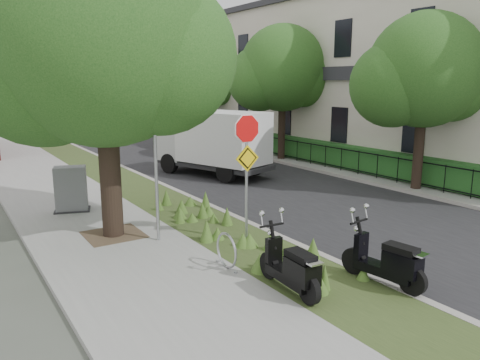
# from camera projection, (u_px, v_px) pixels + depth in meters

# --- Properties ---
(ground) EXTENTS (120.00, 120.00, 0.00)m
(ground) POSITION_uv_depth(u_px,v_px,m) (306.00, 241.00, 11.78)
(ground) COLOR #4C5147
(ground) RESTS_ON ground
(sidewalk_near) EXTENTS (3.50, 60.00, 0.12)m
(sidewalk_near) POSITION_uv_depth(u_px,v_px,m) (46.00, 186.00, 17.71)
(sidewalk_near) COLOR gray
(sidewalk_near) RESTS_ON ground
(verge) EXTENTS (2.00, 60.00, 0.12)m
(verge) POSITION_uv_depth(u_px,v_px,m) (117.00, 178.00, 19.17)
(verge) COLOR #30431C
(verge) RESTS_ON ground
(kerb_near) EXTENTS (0.20, 60.00, 0.13)m
(kerb_near) POSITION_uv_depth(u_px,v_px,m) (140.00, 175.00, 19.70)
(kerb_near) COLOR #9E9991
(kerb_near) RESTS_ON ground
(road) EXTENTS (7.00, 60.00, 0.01)m
(road) POSITION_uv_depth(u_px,v_px,m) (213.00, 169.00, 21.58)
(road) COLOR black
(road) RESTS_ON ground
(kerb_far) EXTENTS (0.20, 60.00, 0.13)m
(kerb_far) POSITION_uv_depth(u_px,v_px,m) (273.00, 160.00, 23.43)
(kerb_far) COLOR #9E9991
(kerb_far) RESTS_ON ground
(footpath_far) EXTENTS (3.20, 60.00, 0.12)m
(footpath_far) POSITION_uv_depth(u_px,v_px,m) (299.00, 158.00, 24.34)
(footpath_far) COLOR gray
(footpath_far) RESTS_ON ground
(street_tree_main) EXTENTS (6.21, 5.54, 7.66)m
(street_tree_main) POSITION_uv_depth(u_px,v_px,m) (98.00, 44.00, 10.96)
(street_tree_main) COLOR black
(street_tree_main) RESTS_ON ground
(bare_post) EXTENTS (0.08, 0.08, 4.00)m
(bare_post) POSITION_uv_depth(u_px,v_px,m) (156.00, 160.00, 11.11)
(bare_post) COLOR #A5A8AD
(bare_post) RESTS_ON ground
(bike_hoop) EXTENTS (0.06, 0.78, 0.77)m
(bike_hoop) POSITION_uv_depth(u_px,v_px,m) (226.00, 251.00, 9.74)
(bike_hoop) COLOR #A5A8AD
(bike_hoop) RESTS_ON ground
(sign_assembly) EXTENTS (0.94, 0.08, 3.22)m
(sign_assembly) POSITION_uv_depth(u_px,v_px,m) (247.00, 152.00, 11.03)
(sign_assembly) COLOR #A5A8AD
(sign_assembly) RESTS_ON ground
(fence_far) EXTENTS (0.04, 24.00, 1.00)m
(fence_far) POSITION_uv_depth(u_px,v_px,m) (284.00, 147.00, 23.68)
(fence_far) COLOR black
(fence_far) RESTS_ON ground
(hedge_far) EXTENTS (1.00, 24.00, 1.10)m
(hedge_far) POSITION_uv_depth(u_px,v_px,m) (295.00, 146.00, 24.05)
(hedge_far) COLOR #1D4D1B
(hedge_far) RESTS_ON footpath_far
(terrace_houses) EXTENTS (7.40, 26.40, 8.20)m
(terrace_houses) POSITION_uv_depth(u_px,v_px,m) (348.00, 77.00, 25.24)
(terrace_houses) COLOR beige
(terrace_houses) RESTS_ON ground
(far_tree_a) EXTENTS (4.60, 4.10, 6.22)m
(far_tree_a) POSITION_uv_depth(u_px,v_px,m) (422.00, 76.00, 16.30)
(far_tree_a) COLOR black
(far_tree_a) RESTS_ON ground
(far_tree_b) EXTENTS (4.83, 4.31, 6.56)m
(far_tree_b) POSITION_uv_depth(u_px,v_px,m) (281.00, 73.00, 22.81)
(far_tree_b) COLOR black
(far_tree_b) RESTS_ON ground
(far_tree_c) EXTENTS (4.37, 3.89, 5.93)m
(far_tree_c) POSITION_uv_depth(u_px,v_px,m) (203.00, 81.00, 29.46)
(far_tree_c) COLOR black
(far_tree_c) RESTS_ON ground
(scooter_near) EXTENTS (0.44, 1.82, 0.86)m
(scooter_near) POSITION_uv_depth(u_px,v_px,m) (295.00, 273.00, 8.50)
(scooter_near) COLOR black
(scooter_near) RESTS_ON ground
(scooter_far) EXTENTS (0.53, 1.82, 0.87)m
(scooter_far) POSITION_uv_depth(u_px,v_px,m) (392.00, 266.00, 8.81)
(scooter_far) COLOR black
(scooter_far) RESTS_ON ground
(box_truck) EXTENTS (3.50, 5.49, 2.32)m
(box_truck) POSITION_uv_depth(u_px,v_px,m) (214.00, 140.00, 19.77)
(box_truck) COLOR #262628
(box_truck) RESTS_ON ground
(utility_cabinet) EXTENTS (1.17, 0.96, 1.35)m
(utility_cabinet) POSITION_uv_depth(u_px,v_px,m) (71.00, 190.00, 14.01)
(utility_cabinet) COLOR #262628
(utility_cabinet) RESTS_ON ground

